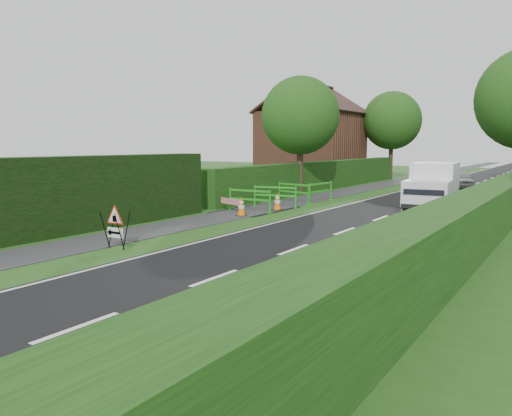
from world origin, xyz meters
The scene contains 21 objects.
ground centered at (0.00, 0.00, 0.00)m, with size 120.00×120.00×0.00m, color #234D16.
road_surface centered at (2.50, 35.00, 0.00)m, with size 6.00×90.00×0.02m, color black.
footpath centered at (-3.00, 35.00, 0.01)m, with size 2.00×90.00×0.02m, color #2D2D30.
hedge_west_far centered at (-5.00, 22.00, 0.00)m, with size 1.00×24.00×1.80m, color #14380F.
hedge_east centered at (6.50, 16.00, 0.00)m, with size 1.20×50.00×1.50m, color #14380F.
house_west centered at (-10.00, 30.00, 2.90)m, with size 7.50×7.40×7.88m.
tree_nw centered at (-4.60, 18.00, 4.48)m, with size 4.40×4.40×6.70m.
tree_fw centered at (-4.60, 34.00, 4.83)m, with size 4.80×4.80×7.24m.
triangle_sign centered at (-1.70, 1.91, 0.73)m, with size 0.74×0.74×1.04m.
works_van centered at (3.54, 15.11, 1.10)m, with size 2.24×4.70×2.07m.
traffic_cone_0 centered at (5.33, 10.84, 0.39)m, with size 0.38×0.38×0.79m.
traffic_cone_1 centered at (5.21, 13.16, 0.39)m, with size 0.38×0.38×0.79m.
traffic_cone_2 centered at (4.63, 15.17, 0.39)m, with size 0.38×0.38×0.79m.
traffic_cone_3 centered at (-2.45, 9.09, 0.39)m, with size 0.38×0.38×0.79m.
traffic_cone_4 centered at (-2.15, 11.41, 0.39)m, with size 0.38×0.38×0.79m.
ped_barrier_0 centered at (-2.84, 10.26, 0.63)m, with size 2.07×0.44×1.00m.
ped_barrier_1 centered at (-2.80, 12.30, 0.63)m, with size 2.09×0.77×1.00m.
ped_barrier_2 centered at (-2.88, 14.20, 0.63)m, with size 2.08×0.86×1.00m.
ped_barrier_3 centered at (-1.98, 15.36, 0.63)m, with size 0.57×2.09×1.00m.
redwhite_plank centered at (-3.54, 9.86, 0.00)m, with size 1.50×0.04×0.25m, color red.
hatchback_car centered at (2.22, 27.73, 0.57)m, with size 1.36×3.37×1.15m, color silver.
Camera 1 is at (9.00, -7.26, 2.89)m, focal length 35.00 mm.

